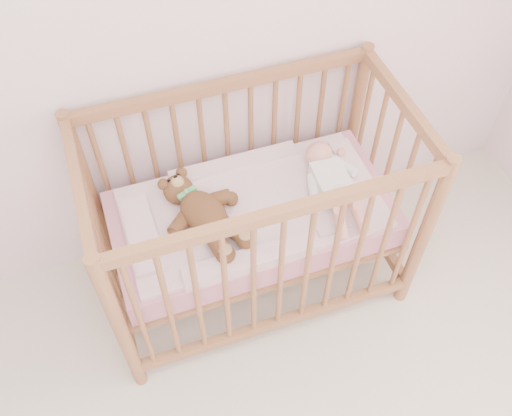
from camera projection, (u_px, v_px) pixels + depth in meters
name	position (u px, v px, depth m)	size (l,w,h in m)	color
wall_back	(111.00, 12.00, 1.99)	(4.00, 0.02, 2.70)	silver
crib	(252.00, 216.00, 2.51)	(1.36, 0.76, 1.00)	#9C6B42
mattress	(252.00, 218.00, 2.52)	(1.22, 0.62, 0.13)	pink
blanket	(252.00, 208.00, 2.46)	(1.10, 0.58, 0.06)	#CE8E97
baby	(332.00, 179.00, 2.46)	(0.26, 0.54, 0.13)	white
teddy_bear	(204.00, 212.00, 2.34)	(0.36, 0.52, 0.14)	brown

